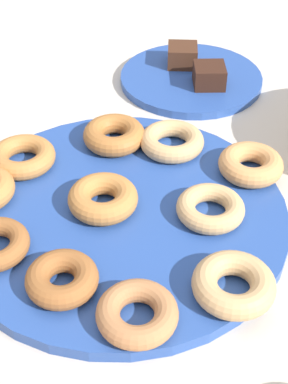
{
  "coord_description": "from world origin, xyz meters",
  "views": [
    {
      "loc": [
        0.51,
        0.09,
        0.49
      ],
      "look_at": [
        0.0,
        0.03,
        0.05
      ],
      "focal_mm": 52.36,
      "sensor_mm": 36.0,
      "label": 1
    }
  ],
  "objects_px": {
    "donut_6": "(210,207)",
    "donut_3": "(234,284)",
    "donut_10": "(137,313)",
    "brownie_near": "(182,55)",
    "donut_4": "(172,141)",
    "donut_7": "(251,164)",
    "cake_plate": "(191,78)",
    "donut_plate": "(121,213)",
    "donut_5": "(103,197)",
    "donut_2": "(23,157)",
    "donut_9": "(114,135)",
    "brownie_far": "(209,75)",
    "donut_0": "(62,279)"
  },
  "relations": [
    {
      "from": "donut_6",
      "to": "donut_3",
      "type": "bearing_deg",
      "value": 12.57
    },
    {
      "from": "donut_10",
      "to": "brownie_near",
      "type": "xyz_separation_m",
      "value": [
        -0.56,
        0.01,
        0.0
      ]
    },
    {
      "from": "donut_4",
      "to": "donut_10",
      "type": "relative_size",
      "value": 1.08
    },
    {
      "from": "donut_7",
      "to": "cake_plate",
      "type": "height_order",
      "value": "donut_7"
    },
    {
      "from": "donut_plate",
      "to": "donut_6",
      "type": "relative_size",
      "value": 4.98
    },
    {
      "from": "donut_plate",
      "to": "donut_5",
      "type": "bearing_deg",
      "value": -94.77
    },
    {
      "from": "brownie_near",
      "to": "donut_7",
      "type": "bearing_deg",
      "value": 20.14
    },
    {
      "from": "donut_6",
      "to": "cake_plate",
      "type": "height_order",
      "value": "donut_6"
    },
    {
      "from": "donut_2",
      "to": "donut_9",
      "type": "distance_m",
      "value": 0.13
    },
    {
      "from": "donut_9",
      "to": "donut_10",
      "type": "height_order",
      "value": "donut_9"
    },
    {
      "from": "donut_4",
      "to": "donut_10",
      "type": "xyz_separation_m",
      "value": [
        0.3,
        -0.01,
        -0.0
      ]
    },
    {
      "from": "brownie_far",
      "to": "donut_4",
      "type": "bearing_deg",
      "value": -13.84
    },
    {
      "from": "donut_plate",
      "to": "brownie_far",
      "type": "xyz_separation_m",
      "value": [
        -0.33,
        0.1,
        0.02
      ]
    },
    {
      "from": "donut_2",
      "to": "donut_7",
      "type": "distance_m",
      "value": 0.31
    },
    {
      "from": "donut_6",
      "to": "donut_7",
      "type": "bearing_deg",
      "value": 149.97
    },
    {
      "from": "donut_7",
      "to": "donut_10",
      "type": "bearing_deg",
      "value": -24.9
    },
    {
      "from": "donut_0",
      "to": "donut_7",
      "type": "height_order",
      "value": "donut_7"
    },
    {
      "from": "donut_4",
      "to": "donut_7",
      "type": "relative_size",
      "value": 1.05
    },
    {
      "from": "donut_2",
      "to": "donut_6",
      "type": "relative_size",
      "value": 1.06
    },
    {
      "from": "donut_plate",
      "to": "donut_7",
      "type": "xyz_separation_m",
      "value": [
        -0.09,
        0.16,
        0.02
      ]
    },
    {
      "from": "donut_0",
      "to": "donut_7",
      "type": "relative_size",
      "value": 0.91
    },
    {
      "from": "donut_10",
      "to": "donut_9",
      "type": "bearing_deg",
      "value": -166.78
    },
    {
      "from": "donut_6",
      "to": "brownie_near",
      "type": "relative_size",
      "value": 1.62
    },
    {
      "from": "donut_7",
      "to": "donut_9",
      "type": "bearing_deg",
      "value": -103.58
    },
    {
      "from": "donut_4",
      "to": "brownie_near",
      "type": "relative_size",
      "value": 1.74
    },
    {
      "from": "donut_6",
      "to": "cake_plate",
      "type": "relative_size",
      "value": 0.34
    },
    {
      "from": "donut_plate",
      "to": "donut_10",
      "type": "relative_size",
      "value": 4.98
    },
    {
      "from": "donut_6",
      "to": "donut_7",
      "type": "relative_size",
      "value": 0.97
    },
    {
      "from": "donut_4",
      "to": "cake_plate",
      "type": "height_order",
      "value": "donut_4"
    },
    {
      "from": "donut_plate",
      "to": "donut_9",
      "type": "xyz_separation_m",
      "value": [
        -0.14,
        -0.03,
        0.02
      ]
    },
    {
      "from": "donut_6",
      "to": "donut_2",
      "type": "bearing_deg",
      "value": -105.46
    },
    {
      "from": "cake_plate",
      "to": "donut_7",
      "type": "bearing_deg",
      "value": 19.2
    },
    {
      "from": "donut_5",
      "to": "donut_6",
      "type": "bearing_deg",
      "value": 90.57
    },
    {
      "from": "donut_5",
      "to": "brownie_near",
      "type": "xyz_separation_m",
      "value": [
        -0.39,
        0.07,
        0.0
      ]
    },
    {
      "from": "donut_3",
      "to": "donut_5",
      "type": "relative_size",
      "value": 1.02
    },
    {
      "from": "donut_3",
      "to": "donut_7",
      "type": "relative_size",
      "value": 1.03
    },
    {
      "from": "donut_6",
      "to": "donut_9",
      "type": "bearing_deg",
      "value": -133.74
    },
    {
      "from": "donut_plate",
      "to": "donut_9",
      "type": "relative_size",
      "value": 4.73
    },
    {
      "from": "donut_plate",
      "to": "donut_3",
      "type": "relative_size",
      "value": 4.69
    },
    {
      "from": "donut_plate",
      "to": "donut_7",
      "type": "relative_size",
      "value": 4.84
    },
    {
      "from": "donut_4",
      "to": "brownie_near",
      "type": "bearing_deg",
      "value": -179.61
    },
    {
      "from": "donut_4",
      "to": "donut_9",
      "type": "height_order",
      "value": "donut_9"
    },
    {
      "from": "brownie_far",
      "to": "donut_5",
      "type": "bearing_deg",
      "value": -20.69
    },
    {
      "from": "donut_4",
      "to": "brownie_near",
      "type": "distance_m",
      "value": 0.26
    },
    {
      "from": "donut_10",
      "to": "donut_0",
      "type": "bearing_deg",
      "value": -112.33
    },
    {
      "from": "donut_2",
      "to": "donut_3",
      "type": "height_order",
      "value": "donut_3"
    },
    {
      "from": "donut_5",
      "to": "donut_7",
      "type": "relative_size",
      "value": 1.01
    },
    {
      "from": "donut_2",
      "to": "donut_10",
      "type": "distance_m",
      "value": 0.31
    },
    {
      "from": "donut_10",
      "to": "brownie_near",
      "type": "relative_size",
      "value": 1.62
    },
    {
      "from": "donut_5",
      "to": "donut_4",
      "type": "bearing_deg",
      "value": 150.47
    }
  ]
}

